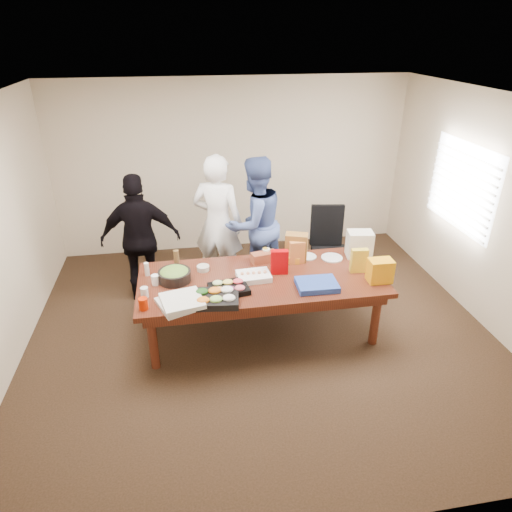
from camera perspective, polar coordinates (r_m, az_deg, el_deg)
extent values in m
cube|color=#47301E|center=(5.61, 0.64, -9.49)|extent=(5.50, 5.00, 0.02)
cube|color=white|center=(4.55, 0.82, 19.23)|extent=(5.50, 5.00, 0.02)
cube|color=beige|center=(7.26, -2.89, 11.16)|extent=(5.50, 0.04, 2.70)
cube|color=beige|center=(2.88, 10.07, -16.75)|extent=(5.50, 0.04, 2.70)
cube|color=beige|center=(6.02, 27.50, 4.73)|extent=(0.04, 5.00, 2.70)
cube|color=white|center=(6.42, 24.56, 8.03)|extent=(0.03, 1.40, 1.10)
cube|color=beige|center=(6.40, 24.26, 8.03)|extent=(0.04, 1.36, 1.00)
cube|color=#4C1C0F|center=(5.39, 0.66, -6.20)|extent=(2.80, 1.20, 0.75)
cube|color=black|center=(6.36, 9.33, 0.67)|extent=(0.64, 0.64, 1.09)
imported|color=white|center=(6.12, -4.83, 4.10)|extent=(0.82, 0.70, 1.90)
imported|color=#475C9D|center=(6.16, -0.17, 4.08)|extent=(1.13, 1.05, 1.85)
imported|color=black|center=(6.05, -14.36, 2.12)|extent=(1.02, 0.43, 1.73)
cube|color=black|center=(4.75, -5.15, -5.40)|extent=(0.53, 0.44, 0.07)
cube|color=black|center=(4.92, -3.46, -4.16)|extent=(0.46, 0.38, 0.06)
cube|color=white|center=(5.15, -0.30, -2.57)|extent=(0.39, 0.30, 0.07)
cylinder|color=black|center=(5.18, -10.24, -2.49)|extent=(0.40, 0.40, 0.12)
cube|color=#23409C|center=(5.03, 7.70, -3.61)|extent=(0.46, 0.35, 0.07)
cube|color=#AB0005|center=(5.22, 2.98, -0.77)|extent=(0.21, 0.11, 0.29)
cube|color=gold|center=(5.38, 12.87, -0.56)|extent=(0.20, 0.09, 0.29)
cube|color=orange|center=(5.47, 5.20, 0.45)|extent=(0.18, 0.08, 0.28)
cylinder|color=white|center=(5.56, 1.30, 0.24)|extent=(0.11, 0.11, 0.14)
cylinder|color=gold|center=(5.56, 1.18, 0.30)|extent=(0.07, 0.07, 0.15)
cylinder|color=brown|center=(5.49, -10.02, -0.25)|extent=(0.07, 0.07, 0.20)
cylinder|color=silver|center=(5.35, -13.63, -1.63)|extent=(0.06, 0.06, 0.16)
cube|color=orange|center=(5.53, 4.30, -0.37)|extent=(0.26, 0.19, 0.08)
cube|color=brown|center=(5.51, 1.03, -0.15)|extent=(0.33, 0.19, 0.12)
cube|color=#905D26|center=(5.52, 5.11, 1.13)|extent=(0.30, 0.23, 0.35)
cylinder|color=#BD2100|center=(4.74, -14.06, -5.88)|extent=(0.10, 0.10, 0.13)
cylinder|color=silver|center=(4.95, -13.91, -4.48)|extent=(0.09, 0.09, 0.11)
cylinder|color=white|center=(5.15, -12.62, -2.96)|extent=(0.10, 0.10, 0.12)
cube|color=silver|center=(4.75, -9.62, -5.92)|extent=(0.53, 0.53, 0.05)
cube|color=silver|center=(4.70, -9.32, -5.61)|extent=(0.48, 0.48, 0.05)
cylinder|color=white|center=(5.69, 9.56, -0.22)|extent=(0.31, 0.31, 0.02)
cylinder|color=white|center=(5.68, 6.52, -0.06)|extent=(0.27, 0.27, 0.01)
cylinder|color=beige|center=(5.56, 1.32, -0.26)|extent=(0.16, 0.16, 0.06)
cylinder|color=beige|center=(5.37, -6.70, -1.53)|extent=(0.16, 0.16, 0.06)
cube|color=white|center=(5.75, 12.93, 1.48)|extent=(0.34, 0.26, 0.33)
cube|color=#FFA10D|center=(5.25, 15.40, -1.79)|extent=(0.27, 0.19, 0.27)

